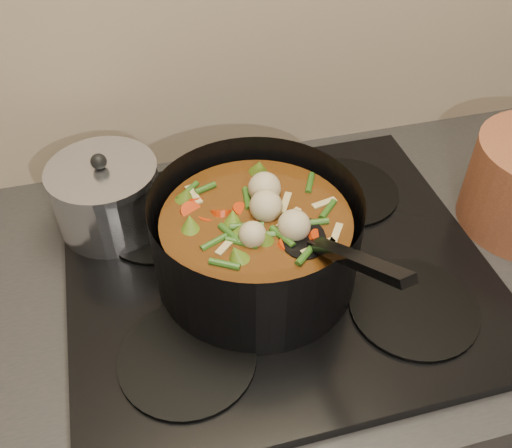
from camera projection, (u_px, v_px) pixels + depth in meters
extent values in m
cube|color=brown|center=(271.00, 424.00, 1.20)|extent=(2.60, 0.60, 0.86)
cube|color=black|center=(277.00, 283.00, 0.89)|extent=(2.64, 0.64, 0.05)
cube|color=black|center=(277.00, 268.00, 0.87)|extent=(0.62, 0.54, 0.02)
cylinder|color=black|center=(187.00, 358.00, 0.74)|extent=(0.18, 0.18, 0.01)
cylinder|color=black|center=(414.00, 307.00, 0.80)|extent=(0.18, 0.18, 0.01)
cylinder|color=black|center=(160.00, 224.00, 0.92)|extent=(0.18, 0.18, 0.01)
cylinder|color=black|center=(345.00, 191.00, 0.98)|extent=(0.18, 0.18, 0.01)
cylinder|color=black|center=(256.00, 239.00, 0.80)|extent=(0.29, 0.29, 0.14)
cylinder|color=black|center=(256.00, 271.00, 0.84)|extent=(0.28, 0.28, 0.01)
cylinder|color=#602E10|center=(256.00, 245.00, 0.80)|extent=(0.26, 0.26, 0.10)
cylinder|color=#BE2D08|center=(283.00, 216.00, 0.78)|extent=(0.03, 0.03, 0.03)
cylinder|color=#BE2D08|center=(268.00, 189.00, 0.82)|extent=(0.04, 0.04, 0.03)
cylinder|color=#BE2D08|center=(205.00, 189.00, 0.82)|extent=(0.04, 0.04, 0.03)
cylinder|color=#BE2D08|center=(218.00, 229.00, 0.76)|extent=(0.03, 0.03, 0.03)
cylinder|color=#BE2D08|center=(244.00, 266.00, 0.71)|extent=(0.04, 0.04, 0.03)
cylinder|color=#BE2D08|center=(279.00, 233.00, 0.76)|extent=(0.04, 0.04, 0.03)
cylinder|color=#BE2D08|center=(302.00, 208.00, 0.79)|extent=(0.04, 0.04, 0.03)
cylinder|color=#BE2D08|center=(264.00, 175.00, 0.84)|extent=(0.03, 0.03, 0.03)
cylinder|color=#BE2D08|center=(225.00, 205.00, 0.80)|extent=(0.04, 0.04, 0.03)
sphere|color=tan|center=(299.00, 206.00, 0.78)|extent=(0.04, 0.04, 0.04)
sphere|color=tan|center=(231.00, 190.00, 0.80)|extent=(0.04, 0.04, 0.04)
sphere|color=tan|center=(230.00, 241.00, 0.73)|extent=(0.04, 0.04, 0.04)
sphere|color=tan|center=(301.00, 220.00, 0.76)|extent=(0.04, 0.04, 0.04)
cone|color=#54751D|center=(216.00, 252.00, 0.72)|extent=(0.04, 0.04, 0.03)
cone|color=#54751D|center=(294.00, 253.00, 0.72)|extent=(0.04, 0.04, 0.03)
cone|color=#54751D|center=(313.00, 204.00, 0.79)|extent=(0.04, 0.04, 0.03)
cone|color=#54751D|center=(255.00, 178.00, 0.83)|extent=(0.04, 0.04, 0.03)
cone|color=#54751D|center=(198.00, 205.00, 0.78)|extent=(0.04, 0.04, 0.03)
cone|color=#54751D|center=(219.00, 253.00, 0.72)|extent=(0.04, 0.04, 0.03)
cone|color=#54751D|center=(297.00, 251.00, 0.72)|extent=(0.04, 0.04, 0.03)
cylinder|color=#34601C|center=(271.00, 199.00, 0.80)|extent=(0.01, 0.04, 0.01)
cylinder|color=#34601C|center=(234.00, 174.00, 0.84)|extent=(0.04, 0.03, 0.01)
cylinder|color=#34601C|center=(203.00, 201.00, 0.79)|extent=(0.04, 0.02, 0.01)
cylinder|color=#34601C|center=(212.00, 230.00, 0.75)|extent=(0.03, 0.04, 0.01)
cylinder|color=#34601C|center=(244.00, 239.00, 0.74)|extent=(0.03, 0.04, 0.01)
cylinder|color=#34601C|center=(292.00, 267.00, 0.70)|extent=(0.04, 0.02, 0.01)
cylinder|color=#34601C|center=(315.00, 230.00, 0.75)|extent=(0.04, 0.03, 0.01)
cylinder|color=#34601C|center=(295.00, 202.00, 0.79)|extent=(0.01, 0.04, 0.01)
cylinder|color=#34601C|center=(263.00, 197.00, 0.80)|extent=(0.04, 0.03, 0.01)
cylinder|color=#34601C|center=(218.00, 179.00, 0.83)|extent=(0.04, 0.02, 0.01)
cylinder|color=#34601C|center=(198.00, 211.00, 0.78)|extent=(0.02, 0.04, 0.01)
cylinder|color=#34601C|center=(218.00, 238.00, 0.74)|extent=(0.03, 0.04, 0.01)
cylinder|color=#34601C|center=(253.00, 241.00, 0.74)|extent=(0.04, 0.02, 0.01)
cylinder|color=#34601C|center=(309.00, 258.00, 0.72)|extent=(0.04, 0.03, 0.01)
cube|color=tan|center=(207.00, 206.00, 0.79)|extent=(0.04, 0.01, 0.00)
cube|color=tan|center=(222.00, 248.00, 0.73)|extent=(0.02, 0.04, 0.00)
cube|color=tan|center=(289.00, 249.00, 0.73)|extent=(0.04, 0.03, 0.00)
cube|color=tan|center=(305.00, 207.00, 0.79)|extent=(0.04, 0.04, 0.00)
cube|color=tan|center=(255.00, 184.00, 0.82)|extent=(0.03, 0.04, 0.00)
cube|color=tan|center=(206.00, 208.00, 0.78)|extent=(0.04, 0.02, 0.00)
cube|color=tan|center=(224.00, 250.00, 0.73)|extent=(0.01, 0.04, 0.00)
ellipsoid|color=black|center=(302.00, 239.00, 0.74)|extent=(0.08, 0.09, 0.01)
cube|color=black|center=(356.00, 260.00, 0.65)|extent=(0.06, 0.17, 0.11)
cylinder|color=silver|center=(108.00, 200.00, 0.89)|extent=(0.16, 0.16, 0.10)
cylinder|color=silver|center=(101.00, 171.00, 0.85)|extent=(0.17, 0.17, 0.01)
sphere|color=black|center=(99.00, 162.00, 0.84)|extent=(0.02, 0.02, 0.02)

